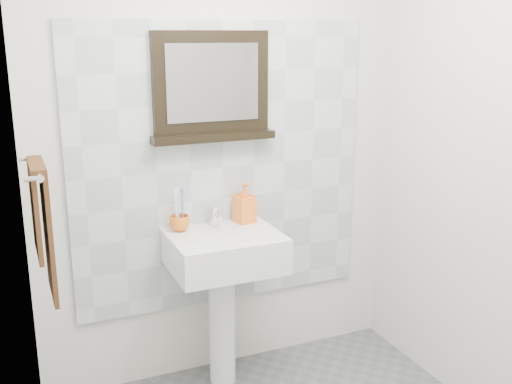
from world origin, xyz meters
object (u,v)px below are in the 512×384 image
framed_mirror (211,89)px  hand_towel (43,220)px  toothbrush_cup (180,223)px  pedestal_sink (224,267)px  soap_dispenser (244,203)px

framed_mirror → hand_towel: framed_mirror is taller
toothbrush_cup → hand_towel: (-0.67, -0.43, 0.23)m
pedestal_sink → framed_mirror: bearing=85.6°
toothbrush_cup → soap_dispenser: (0.36, 0.01, 0.07)m
soap_dispenser → pedestal_sink: bearing=-153.4°
toothbrush_cup → framed_mirror: size_ratio=0.16×
toothbrush_cup → soap_dispenser: 0.36m
pedestal_sink → soap_dispenser: (0.17, 0.13, 0.29)m
soap_dispenser → framed_mirror: bearing=148.7°
soap_dispenser → toothbrush_cup: bearing=169.5°
toothbrush_cup → pedestal_sink: bearing=-33.1°
pedestal_sink → hand_towel: (-0.86, -0.30, 0.45)m
framed_mirror → hand_towel: size_ratio=1.17×
framed_mirror → hand_towel: 1.09m
toothbrush_cup → soap_dispenser: bearing=1.1°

